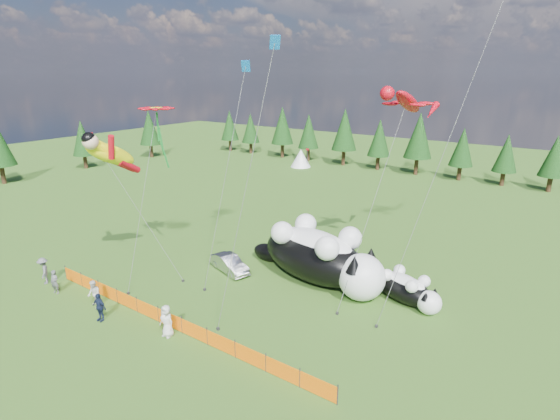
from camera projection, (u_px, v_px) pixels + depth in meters
The scene contains 17 objects.
ground at pixel (206, 306), 28.04m from camera, with size 160.00×160.00×0.00m, color #15380A.
safety_fence at pixel (170, 320), 25.54m from camera, with size 22.06×0.06×1.10m.
tree_line at pixel (427, 148), 62.07m from camera, with size 90.00×4.00×8.00m, color black, non-canonical shape.
festival_tents at pixel (503, 184), 52.96m from camera, with size 50.00×3.20×2.80m, color white, non-canonical shape.
cat_large at pixel (320, 255), 30.77m from camera, with size 11.66×5.53×4.23m.
cat_small at pixel (407, 289), 28.23m from camera, with size 5.50×3.30×2.05m.
car at pixel (230, 264), 32.73m from camera, with size 1.32×3.78×1.25m, color #AEAEB3.
spectator_a at pixel (55, 282), 29.43m from camera, with size 0.61×0.40×1.68m, color #595A5E.
spectator_b at pixel (94, 294), 27.67m from camera, with size 0.89×0.52×1.82m, color silver.
spectator_c at pixel (99, 307), 26.16m from camera, with size 1.05×0.54×1.80m, color #16203C.
spectator_d at pixel (44, 271), 30.78m from camera, with size 1.26×0.65×1.95m, color #595A5E.
spectator_e at pixel (167, 321), 24.58m from camera, with size 0.95×0.62×1.93m, color silver.
superhero_kite at pixel (110, 154), 29.89m from camera, with size 6.88×4.66×11.46m.
gecko_kite at pixel (408, 102), 29.99m from camera, with size 3.43×12.05×15.04m.
flower_kite at pixel (156, 111), 29.71m from camera, with size 2.74×5.74×12.62m.
diamond_kite_a at pixel (244, 76), 29.10m from camera, with size 1.06×5.07×15.74m.
diamond_kite_c at pixel (271, 64), 21.30m from camera, with size 3.04×2.69×16.46m.
Camera 1 is at (18.07, -17.72, 14.37)m, focal length 28.00 mm.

